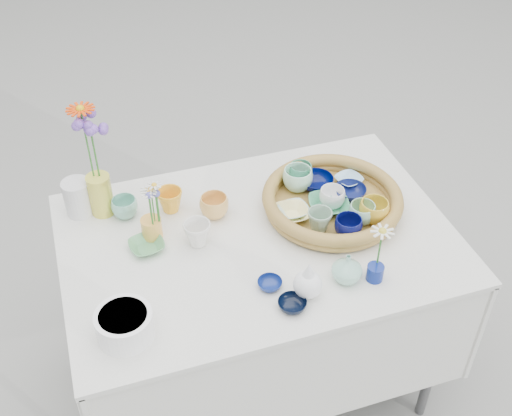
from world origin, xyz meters
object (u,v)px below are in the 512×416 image
object	(u,v)px
display_table	(258,377)
tall_vase_yellow	(101,195)
wicker_tray	(332,201)
bud_vase_seafoam	(347,268)

from	to	relation	value
display_table	tall_vase_yellow	world-z (taller)	tall_vase_yellow
display_table	wicker_tray	bearing A→B (deg)	10.12
wicker_tray	tall_vase_yellow	world-z (taller)	tall_vase_yellow
bud_vase_seafoam	wicker_tray	bearing A→B (deg)	74.30
tall_vase_yellow	wicker_tray	bearing A→B (deg)	-17.46
tall_vase_yellow	display_table	bearing A→B (deg)	-31.64
display_table	bud_vase_seafoam	distance (m)	0.88
display_table	wicker_tray	distance (m)	0.85
display_table	wicker_tray	xyz separation A→B (m)	(0.28, 0.05, 0.80)
display_table	bud_vase_seafoam	xyz separation A→B (m)	(0.19, -0.26, 0.81)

